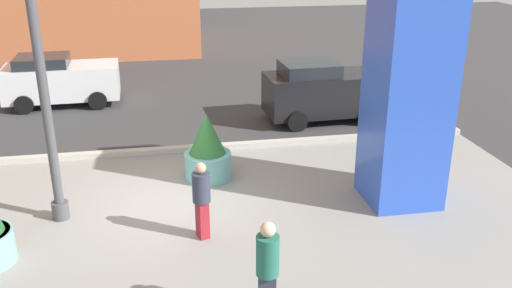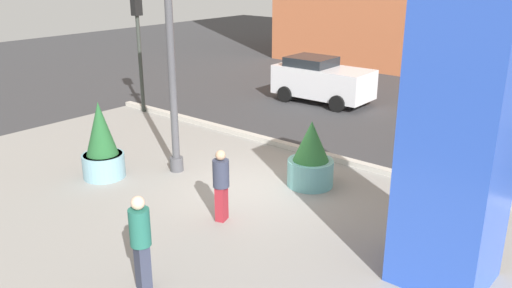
{
  "view_description": "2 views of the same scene",
  "coord_description": "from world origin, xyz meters",
  "px_view_note": "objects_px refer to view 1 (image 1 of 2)",
  "views": [
    {
      "loc": [
        -0.05,
        -11.55,
        5.85
      ],
      "look_at": [
        1.9,
        -0.93,
        1.68
      ],
      "focal_mm": 38.81,
      "sensor_mm": 36.0,
      "label": 1
    },
    {
      "loc": [
        8.08,
        -9.3,
        5.46
      ],
      "look_at": [
        1.16,
        -1.06,
        1.74
      ],
      "focal_mm": 37.36,
      "sensor_mm": 36.0,
      "label": 2
    }
  ],
  "objects_px": {
    "car_curb_west": "(323,91)",
    "pedestrian_on_sidewalk": "(202,197)",
    "car_intersection": "(60,80)",
    "potted_plant_curbside": "(207,151)",
    "art_pillar_blue": "(408,89)",
    "lamp_post": "(41,72)",
    "pedestrian_crossing": "(268,267)"
  },
  "relations": [
    {
      "from": "car_curb_west",
      "to": "pedestrian_on_sidewalk",
      "type": "distance_m",
      "value": 8.21
    },
    {
      "from": "car_intersection",
      "to": "potted_plant_curbside",
      "type": "bearing_deg",
      "value": -58.42
    },
    {
      "from": "art_pillar_blue",
      "to": "car_curb_west",
      "type": "bearing_deg",
      "value": 90.36
    },
    {
      "from": "car_curb_west",
      "to": "pedestrian_on_sidewalk",
      "type": "xyz_separation_m",
      "value": [
        -4.58,
        -6.82,
        -0.07
      ]
    },
    {
      "from": "potted_plant_curbside",
      "to": "lamp_post",
      "type": "bearing_deg",
      "value": -155.55
    },
    {
      "from": "potted_plant_curbside",
      "to": "pedestrian_crossing",
      "type": "xyz_separation_m",
      "value": [
        0.37,
        -5.64,
        0.25
      ]
    },
    {
      "from": "art_pillar_blue",
      "to": "pedestrian_crossing",
      "type": "distance_m",
      "value": 5.59
    },
    {
      "from": "car_intersection",
      "to": "car_curb_west",
      "type": "xyz_separation_m",
      "value": [
        8.69,
        -3.37,
        0.07
      ]
    },
    {
      "from": "art_pillar_blue",
      "to": "pedestrian_on_sidewalk",
      "type": "relative_size",
      "value": 3.21
    },
    {
      "from": "lamp_post",
      "to": "art_pillar_blue",
      "type": "height_order",
      "value": "lamp_post"
    },
    {
      "from": "potted_plant_curbside",
      "to": "pedestrian_crossing",
      "type": "distance_m",
      "value": 5.66
    },
    {
      "from": "art_pillar_blue",
      "to": "pedestrian_on_sidewalk",
      "type": "xyz_separation_m",
      "value": [
        -4.62,
        -0.92,
        -1.73
      ]
    },
    {
      "from": "art_pillar_blue",
      "to": "potted_plant_curbside",
      "type": "distance_m",
      "value": 5.02
    },
    {
      "from": "art_pillar_blue",
      "to": "potted_plant_curbside",
      "type": "bearing_deg",
      "value": 155.4
    },
    {
      "from": "pedestrian_crossing",
      "to": "art_pillar_blue",
      "type": "bearing_deg",
      "value": 43.89
    },
    {
      "from": "lamp_post",
      "to": "pedestrian_on_sidewalk",
      "type": "xyz_separation_m",
      "value": [
        2.96,
        -1.33,
        -2.35
      ]
    },
    {
      "from": "pedestrian_on_sidewalk",
      "to": "potted_plant_curbside",
      "type": "bearing_deg",
      "value": 82.09
    },
    {
      "from": "lamp_post",
      "to": "car_curb_west",
      "type": "xyz_separation_m",
      "value": [
        7.54,
        5.49,
        -2.29
      ]
    },
    {
      "from": "potted_plant_curbside",
      "to": "pedestrian_on_sidewalk",
      "type": "distance_m",
      "value": 2.89
    },
    {
      "from": "lamp_post",
      "to": "potted_plant_curbside",
      "type": "bearing_deg",
      "value": 24.45
    },
    {
      "from": "potted_plant_curbside",
      "to": "car_intersection",
      "type": "bearing_deg",
      "value": 121.58
    },
    {
      "from": "car_curb_west",
      "to": "car_intersection",
      "type": "bearing_deg",
      "value": 158.83
    },
    {
      "from": "potted_plant_curbside",
      "to": "pedestrian_crossing",
      "type": "bearing_deg",
      "value": -86.21
    },
    {
      "from": "lamp_post",
      "to": "car_curb_west",
      "type": "relative_size",
      "value": 1.7
    },
    {
      "from": "lamp_post",
      "to": "pedestrian_on_sidewalk",
      "type": "bearing_deg",
      "value": -24.21
    },
    {
      "from": "pedestrian_crossing",
      "to": "car_intersection",
      "type": "bearing_deg",
      "value": 110.62
    },
    {
      "from": "lamp_post",
      "to": "potted_plant_curbside",
      "type": "height_order",
      "value": "lamp_post"
    },
    {
      "from": "art_pillar_blue",
      "to": "car_curb_west",
      "type": "relative_size",
      "value": 1.34
    },
    {
      "from": "art_pillar_blue",
      "to": "pedestrian_crossing",
      "type": "xyz_separation_m",
      "value": [
        -3.85,
        -3.7,
        -1.64
      ]
    },
    {
      "from": "car_curb_west",
      "to": "pedestrian_crossing",
      "type": "distance_m",
      "value": 10.33
    },
    {
      "from": "lamp_post",
      "to": "pedestrian_crossing",
      "type": "distance_m",
      "value": 6.0
    },
    {
      "from": "lamp_post",
      "to": "art_pillar_blue",
      "type": "distance_m",
      "value": 7.61
    }
  ]
}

